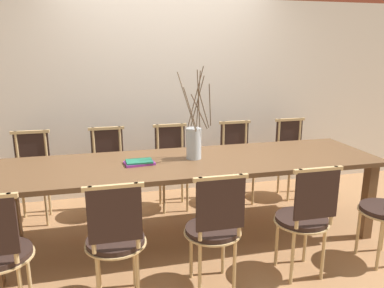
% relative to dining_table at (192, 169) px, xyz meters
% --- Properties ---
extents(ground_plane, '(16.00, 16.00, 0.00)m').
position_rel_dining_table_xyz_m(ground_plane, '(0.00, 0.00, -0.68)').
color(ground_plane, '#9E7047').
extents(wall_rear, '(12.00, 0.06, 3.20)m').
position_rel_dining_table_xyz_m(wall_rear, '(0.00, 1.31, 0.92)').
color(wall_rear, silver).
rests_on(wall_rear, ground_plane).
extents(dining_table, '(3.38, 0.93, 0.76)m').
position_rel_dining_table_xyz_m(dining_table, '(0.00, 0.00, 0.00)').
color(dining_table, brown).
rests_on(dining_table, ground_plane).
extents(chair_near_left, '(0.42, 0.42, 0.92)m').
position_rel_dining_table_xyz_m(chair_near_left, '(-0.71, -0.78, -0.17)').
color(chair_near_left, black).
rests_on(chair_near_left, ground_plane).
extents(chair_near_center, '(0.42, 0.42, 0.92)m').
position_rel_dining_table_xyz_m(chair_near_center, '(-0.03, -0.78, -0.17)').
color(chair_near_center, black).
rests_on(chair_near_center, ground_plane).
extents(chair_near_right, '(0.42, 0.42, 0.92)m').
position_rel_dining_table_xyz_m(chair_near_right, '(0.68, -0.78, -0.17)').
color(chair_near_right, black).
rests_on(chair_near_right, ground_plane).
extents(chair_far_leftend, '(0.42, 0.42, 0.92)m').
position_rel_dining_table_xyz_m(chair_far_leftend, '(-1.47, 0.78, -0.17)').
color(chair_far_leftend, black).
rests_on(chair_far_leftend, ground_plane).
extents(chair_far_left, '(0.42, 0.42, 0.92)m').
position_rel_dining_table_xyz_m(chair_far_left, '(-0.72, 0.78, -0.17)').
color(chair_far_left, black).
rests_on(chair_far_left, ground_plane).
extents(chair_far_center, '(0.42, 0.42, 0.92)m').
position_rel_dining_table_xyz_m(chair_far_center, '(-0.03, 0.78, -0.17)').
color(chair_far_center, black).
rests_on(chair_far_center, ground_plane).
extents(chair_far_right, '(0.42, 0.42, 0.92)m').
position_rel_dining_table_xyz_m(chair_far_right, '(0.73, 0.78, -0.17)').
color(chair_far_right, black).
rests_on(chair_far_right, ground_plane).
extents(chair_far_rightend, '(0.42, 0.42, 0.92)m').
position_rel_dining_table_xyz_m(chair_far_rightend, '(1.43, 0.78, -0.17)').
color(chair_far_rightend, black).
rests_on(chair_far_rightend, ground_plane).
extents(vase_centerpiece, '(0.33, 0.28, 0.82)m').
position_rel_dining_table_xyz_m(vase_centerpiece, '(0.03, 0.06, 0.24)').
color(vase_centerpiece, '#B2BCC1').
rests_on(vase_centerpiece, dining_table).
extents(book_stack, '(0.27, 0.19, 0.03)m').
position_rel_dining_table_xyz_m(book_stack, '(-0.47, 0.00, 0.10)').
color(book_stack, '#842D8C').
rests_on(book_stack, dining_table).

